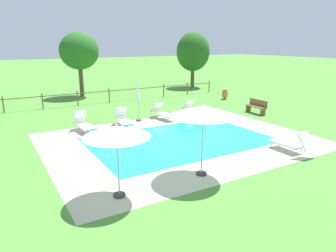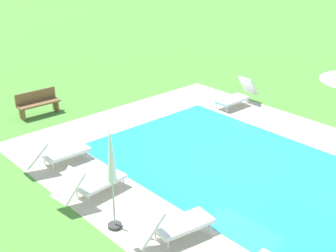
{
  "view_description": "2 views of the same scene",
  "coord_description": "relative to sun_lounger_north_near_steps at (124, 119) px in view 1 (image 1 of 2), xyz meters",
  "views": [
    {
      "loc": [
        -7.38,
        -11.39,
        4.34
      ],
      "look_at": [
        -0.34,
        0.5,
        0.6
      ],
      "focal_mm": 33.0,
      "sensor_mm": 36.0,
      "label": 1
    },
    {
      "loc": [
        -7.17,
        9.03,
        6.14
      ],
      "look_at": [
        1.49,
        1.17,
        1.08
      ],
      "focal_mm": 48.98,
      "sensor_mm": 36.0,
      "label": 2
    }
  ],
  "objects": [
    {
      "name": "ground_plane",
      "position": [
        1.28,
        -3.55,
        -0.39
      ],
      "size": [
        160.0,
        160.0,
        0.0
      ],
      "primitive_type": "plane",
      "color": "#518E38"
    },
    {
      "name": "pool_deck_paving",
      "position": [
        1.28,
        -3.55,
        -0.39
      ],
      "size": [
        11.84,
        9.07,
        0.01
      ],
      "primitive_type": "cube",
      "color": "beige",
      "rests_on": "ground"
    },
    {
      "name": "swimming_pool_water",
      "position": [
        1.28,
        -3.55,
        -0.39
      ],
      "size": [
        8.07,
        5.3,
        0.01
      ],
      "primitive_type": "cube",
      "color": "#23A8C1",
      "rests_on": "ground"
    },
    {
      "name": "pool_coping_rim",
      "position": [
        1.28,
        -3.55,
        -0.38
      ],
      "size": [
        8.55,
        5.78,
        0.01
      ],
      "color": "beige",
      "rests_on": "ground"
    },
    {
      "name": "sun_lounger_north_near_steps",
      "position": [
        0.0,
        0.0,
        0.0
      ],
      "size": [
        0.89,
        1.94,
        0.98
      ],
      "color": "white",
      "rests_on": "ground"
    },
    {
      "name": "sun_lounger_north_mid",
      "position": [
        4.67,
        0.11,
        -0.01
      ],
      "size": [
        0.65,
        1.98,
        0.89
      ],
      "color": "white",
      "rests_on": "ground"
    },
    {
      "name": "sun_lounger_north_far",
      "position": [
        -2.1,
        0.05,
        0.01
      ],
      "size": [
        0.74,
        1.86,
        1.02
      ],
      "color": "white",
      "rests_on": "ground"
    },
    {
      "name": "sun_lounger_north_end",
      "position": [
        2.62,
        0.31,
        -0.01
      ],
      "size": [
        0.77,
        1.97,
        0.93
      ],
      "color": "white",
      "rests_on": "ground"
    },
    {
      "name": "sun_lounger_south_mid",
      "position": [
        4.32,
        -7.24,
        0.01
      ],
      "size": [
        0.62,
        1.83,
        1.01
      ],
      "color": "white",
      "rests_on": "ground"
    },
    {
      "name": "patio_umbrella_open_foreground",
      "position": [
        -0.18,
        -7.17,
        1.82
      ],
      "size": [
        2.2,
        2.2,
        2.44
      ],
      "color": "#383838",
      "rests_on": "ground"
    },
    {
      "name": "patio_umbrella_open_by_bench",
      "position": [
        -3.16,
        -7.19,
        1.57
      ],
      "size": [
        1.91,
        1.91,
        2.18
      ],
      "color": "#383838",
      "rests_on": "ground"
    },
    {
      "name": "patio_umbrella_closed_row_mid_west",
      "position": [
        1.19,
        0.66,
        1.19
      ],
      "size": [
        0.32,
        0.32,
        2.49
      ],
      "color": "#383838",
      "rests_on": "ground"
    },
    {
      "name": "wooden_bench_lawn_side",
      "position": [
        8.48,
        -1.32,
        0.07
      ],
      "size": [
        0.5,
        1.52,
        0.87
      ],
      "color": "brown",
      "rests_on": "ground"
    },
    {
      "name": "terracotta_urn_near_fence",
      "position": [
        10.07,
        3.56,
        0.03
      ],
      "size": [
        0.49,
        0.49,
        0.8
      ],
      "color": "#C67547",
      "rests_on": "ground"
    },
    {
      "name": "perimeter_fence",
      "position": [
        1.78,
        7.04,
        0.27
      ],
      "size": [
        18.96,
        0.08,
        1.05
      ],
      "color": "brown",
      "rests_on": "ground"
    },
    {
      "name": "tree_west_mid",
      "position": [
        0.77,
        10.81,
        3.28
      ],
      "size": [
        3.14,
        3.14,
        5.18
      ],
      "color": "brown",
      "rests_on": "ground"
    },
    {
      "name": "tree_centre",
      "position": [
        11.93,
        10.69,
        3.06
      ],
      "size": [
        3.25,
        3.25,
        5.34
      ],
      "color": "brown",
      "rests_on": "ground"
    }
  ]
}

